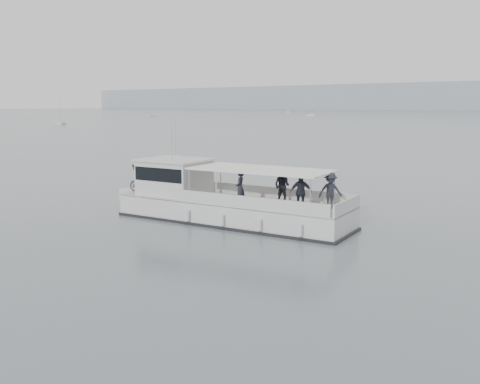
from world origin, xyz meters
The scene contains 3 objects.
ground centered at (0.00, 0.00, 0.00)m, with size 1400.00×1400.00×0.00m, color slate.
tour_boat centered at (2.97, 1.48, 0.95)m, with size 13.99×5.06×5.82m.
moored_fleet centered at (-65.35, 208.57, 0.36)m, with size 301.43×322.94×10.95m.
Camera 1 is at (21.16, -18.63, 5.89)m, focal length 40.00 mm.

